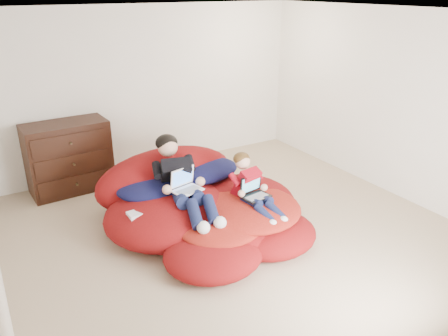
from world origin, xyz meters
TOP-DOWN VIEW (x-y plane):
  - room_shell at (0.00, 0.00)m, footprint 5.10×5.10m
  - dresser at (-1.39, 2.20)m, footprint 1.14×0.65m
  - beanbag_pile at (-0.26, 0.33)m, footprint 2.41×2.37m
  - cream_pillow at (-0.69, 1.07)m, footprint 0.42×0.27m
  - older_boy at (-0.50, 0.40)m, footprint 0.45×1.30m
  - younger_boy at (0.18, -0.07)m, footprint 0.31×0.89m
  - laptop_white at (-0.50, 0.28)m, footprint 0.37×0.33m
  - laptop_black at (0.18, -0.12)m, footprint 0.34×0.29m
  - power_adapter at (-1.12, 0.27)m, footprint 0.16×0.16m

SIDE VIEW (x-z plane):
  - room_shell at x=0.00m, z-range -1.17..1.60m
  - beanbag_pile at x=-0.26m, z-range -0.18..0.71m
  - power_adapter at x=-1.12m, z-range 0.39..0.45m
  - dresser at x=-1.39m, z-range 0.00..1.00m
  - laptop_black at x=0.18m, z-range 0.44..0.67m
  - younger_boy at x=0.18m, z-range 0.29..0.91m
  - cream_pillow at x=-0.69m, z-range 0.49..0.75m
  - laptop_white at x=-0.50m, z-range 0.52..0.76m
  - older_boy at x=-0.50m, z-range 0.31..1.07m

